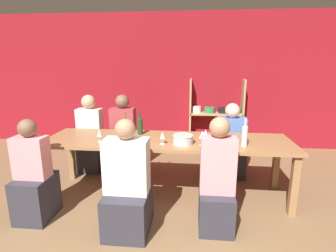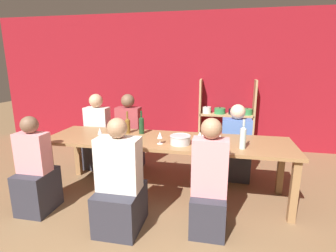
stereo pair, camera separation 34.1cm
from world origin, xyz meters
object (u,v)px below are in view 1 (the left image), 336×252
at_px(mixing_bowl, 183,139).
at_px(person_far_b, 124,143).
at_px(wine_glass_red_a, 121,136).
at_px(person_near_b, 128,192).
at_px(wine_bottle_green, 245,135).
at_px(wine_bottle_dark, 140,125).
at_px(person_near_a, 217,188).
at_px(wine_glass_white_b, 203,135).
at_px(person_far_a, 230,149).
at_px(person_far_c, 91,142).
at_px(wine_glass_white_a, 162,136).
at_px(person_near_c, 34,183).
at_px(shelf_unit, 214,123).
at_px(wine_glass_empty_a, 99,133).
at_px(wine_glass_red_b, 223,138).
at_px(wine_glass_white_c, 206,134).
at_px(dining_table, 167,145).
at_px(wine_bottle_amber, 126,126).

relative_size(mixing_bowl, person_far_b, 0.20).
distance_m(wine_glass_red_a, person_near_b, 0.69).
xyz_separation_m(wine_bottle_green, wine_bottle_dark, (-1.32, 0.40, -0.01)).
bearing_deg(mixing_bowl, person_near_a, -53.13).
xyz_separation_m(wine_bottle_green, wine_glass_white_b, (-0.49, -0.00, -0.01)).
xyz_separation_m(wine_bottle_dark, person_far_a, (1.31, 0.58, -0.49)).
xyz_separation_m(person_near_a, person_far_c, (-1.91, 1.42, 0.01)).
xyz_separation_m(wine_bottle_dark, person_far_b, (-0.39, 0.54, -0.43)).
relative_size(wine_glass_white_a, wine_glass_white_b, 0.85).
bearing_deg(person_near_c, person_near_a, 0.44).
bearing_deg(wine_glass_white_b, person_near_c, -165.03).
xyz_separation_m(wine_bottle_green, wine_glass_white_a, (-0.96, -0.01, -0.04)).
bearing_deg(shelf_unit, person_near_c, -128.31).
distance_m(wine_glass_red_a, wine_glass_empty_a, 0.35).
bearing_deg(wine_glass_white_a, person_near_b, -115.55).
bearing_deg(wine_bottle_green, wine_glass_red_a, -174.61).
bearing_deg(wine_glass_red_b, wine_bottle_green, 13.63).
xyz_separation_m(wine_bottle_green, wine_glass_red_a, (-1.43, -0.14, -0.01)).
distance_m(person_near_b, person_far_c, 1.85).
relative_size(wine_glass_white_b, person_far_b, 0.14).
xyz_separation_m(shelf_unit, person_near_b, (-1.08, -2.85, -0.09)).
relative_size(wine_bottle_green, person_far_b, 0.27).
xyz_separation_m(wine_bottle_dark, person_near_c, (-1.02, -0.90, -0.47)).
height_order(shelf_unit, person_far_a, shelf_unit).
xyz_separation_m(wine_glass_white_c, person_far_a, (0.43, 0.84, -0.46)).
relative_size(wine_glass_white_c, person_near_b, 0.13).
bearing_deg(person_far_a, dining_table, 40.56).
height_order(wine_bottle_dark, wine_glass_red_b, wine_bottle_dark).
xyz_separation_m(wine_bottle_dark, wine_glass_red_b, (1.07, -0.46, -0.01)).
relative_size(wine_glass_white_b, wine_glass_red_b, 1.06).
distance_m(wine_glass_white_c, person_far_a, 1.05).
distance_m(wine_bottle_amber, wine_glass_red_a, 0.52).
xyz_separation_m(shelf_unit, wine_bottle_amber, (-1.34, -1.86, 0.36)).
distance_m(dining_table, person_near_c, 1.60).
xyz_separation_m(wine_bottle_amber, wine_glass_white_b, (1.03, -0.38, 0.01)).
bearing_deg(wine_glass_empty_a, wine_bottle_green, -0.17).
bearing_deg(shelf_unit, wine_bottle_dark, -121.88).
height_order(mixing_bowl, wine_glass_red_a, wine_glass_red_a).
bearing_deg(wine_glass_white_c, dining_table, 173.09).
bearing_deg(person_near_b, wine_glass_empty_a, 128.71).
xyz_separation_m(dining_table, wine_bottle_green, (0.93, -0.20, 0.22)).
xyz_separation_m(wine_bottle_green, wine_glass_white_c, (-0.44, 0.14, -0.04)).
height_order(wine_bottle_green, person_far_a, person_far_a).
height_order(dining_table, wine_glass_white_a, wine_glass_white_a).
height_order(wine_glass_empty_a, person_far_b, person_far_b).
height_order(wine_glass_white_a, wine_glass_empty_a, wine_glass_empty_a).
relative_size(wine_bottle_green, person_far_a, 0.30).
relative_size(shelf_unit, person_far_a, 1.25).
bearing_deg(person_far_b, wine_glass_white_b, 142.37).
height_order(shelf_unit, wine_bottle_amber, shelf_unit).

